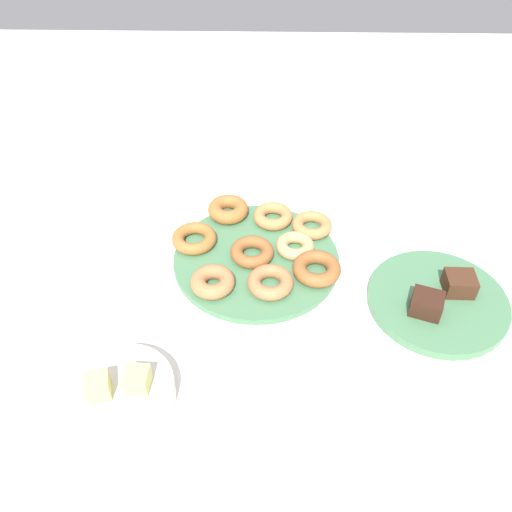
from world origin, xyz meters
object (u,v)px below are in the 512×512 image
Objects in this scene: donut_6 at (194,238)px; fruit_bowl at (123,393)px; donut_3 at (213,282)px; donut_4 at (228,209)px; donut_8 at (312,225)px; melon_chunk_right at (97,386)px; donut_0 at (295,246)px; brownie_far at (427,304)px; donut_1 at (270,282)px; donut_2 at (273,216)px; donut_plate at (256,259)px; cake_plate at (437,301)px; donut_7 at (252,252)px; melon_chunk_left at (137,380)px; donut_5 at (317,269)px; brownie_near at (459,283)px.

fruit_bowl reaches higher than donut_6.
donut_3 is 0.95× the size of donut_4.
melon_chunk_right reaches higher than donut_8.
donut_6 is at bearing -5.02° from donut_0.
donut_4 is at bearing -107.09° from fruit_bowl.
melon_chunk_right is at bearing 19.94° from brownie_far.
donut_1 is 0.23m from donut_4.
donut_2 is at bearing -118.47° from fruit_bowl.
donut_plate is 0.13m from donut_6.
melon_chunk_right is (0.56, 0.23, 0.05)m from cake_plate.
melon_chunk_left is (0.16, 0.32, 0.03)m from donut_7.
donut_4 is 0.93× the size of donut_5.
cake_plate is (-0.40, 0.24, -0.02)m from donut_4.
donut_plate is 6.12× the size of brownie_near.
donut_4 is 2.41× the size of melon_chunk_right.
donut_plate is 3.96× the size of donut_8.
donut_0 reaches higher than cake_plate.
brownie_near is at bearing 153.50° from donut_4.
fruit_bowl is at bearing 62.53° from donut_3.
brownie_near is (-0.45, 0.00, 0.01)m from donut_3.
donut_0 is at bearing -165.20° from donut_plate.
donut_1 reaches higher than donut_0.
donut_6 is (0.05, -0.12, -0.00)m from donut_3.
donut_4 reaches higher than donut_2.
melon_chunk_right is at bearing 48.94° from donut_0.
donut_4 reaches higher than fruit_bowl.
donut_6 is at bearing -14.08° from brownie_near.
donut_3 is 0.29m from melon_chunk_right.
donut_2 is 0.49m from fruit_bowl.
donut_7 is at bearing 69.85° from donut_2.
donut_8 is at bearing -125.33° from melon_chunk_left.
donut_5 reaches higher than donut_7.
donut_5 is at bearing 135.55° from donut_4.
melon_chunk_left is at bearing 68.28° from donut_3.
donut_2 is 0.96× the size of donut_7.
fruit_bowl is (0.07, 0.36, -0.01)m from donut_6.
donut_8 is (-0.12, -0.09, -0.00)m from donut_7.
brownie_near is (-0.38, 0.09, 0.01)m from donut_7.
donut_2 is 1.55× the size of brownie_far.
donut_8 is at bearing -49.78° from brownie_far.
donut_0 is at bearing -166.50° from donut_7.
brownie_near is (-0.26, 0.17, 0.01)m from donut_8.
donut_plate is at bearing 73.67° from donut_2.
donut_3 is at bearing 85.71° from donut_4.
donut_6 is 1.68× the size of brownie_near.
brownie_near is (-0.44, 0.22, 0.01)m from donut_4.
cake_plate is (-0.41, 0.02, -0.02)m from donut_3.
donut_2 is 1.00× the size of donut_8.
donut_3 reaches higher than cake_plate.
melon_chunk_left is (0.09, 0.23, 0.03)m from donut_3.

